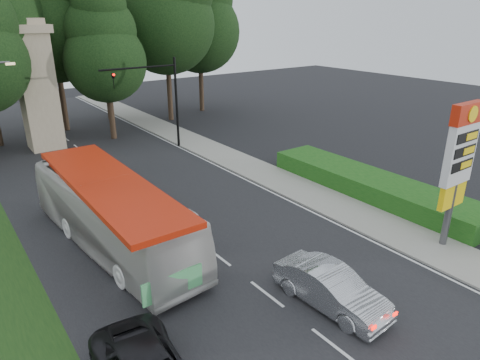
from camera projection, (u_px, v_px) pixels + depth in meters
ground at (346, 355)px, 13.83m from camera, size 120.00×120.00×0.00m
road_surface at (171, 220)px, 22.85m from camera, size 14.00×80.00×0.02m
sidewalk_right at (289, 185)px, 27.51m from camera, size 3.00×80.00×0.12m
hedge at (371, 185)px, 25.96m from camera, size 3.00×14.00×1.20m
gas_station_pylon at (460, 157)px, 18.78m from camera, size 2.10×0.45×6.85m
traffic_signal_mast at (161, 91)px, 33.30m from camera, size 6.10×0.35×7.20m
monument at (37, 85)px, 33.43m from camera, size 3.00×3.00×10.05m
tree_center_right at (49, 5)px, 36.69m from camera, size 9.24×9.24×18.15m
tree_east_near at (100, 21)px, 41.44m from camera, size 8.12×8.12×15.95m
tree_east_mid at (164, 2)px, 40.57m from camera, size 9.52×9.52×18.70m
tree_far_east at (199, 14)px, 45.20m from camera, size 8.68×8.68×17.05m
tree_monument_right at (104, 44)px, 35.03m from camera, size 6.72×6.72×13.20m
transit_bus at (112, 215)px, 19.67m from camera, size 3.94×12.30×3.37m
sedan_silver at (331, 288)px, 15.95m from camera, size 1.93×4.75×1.53m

